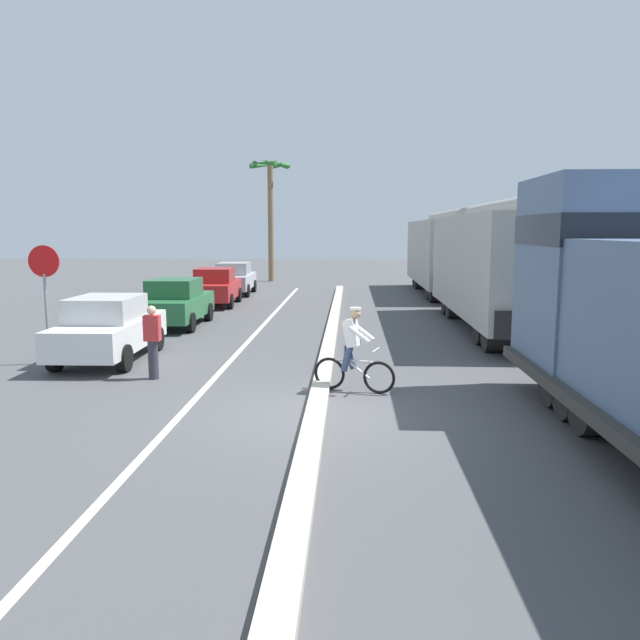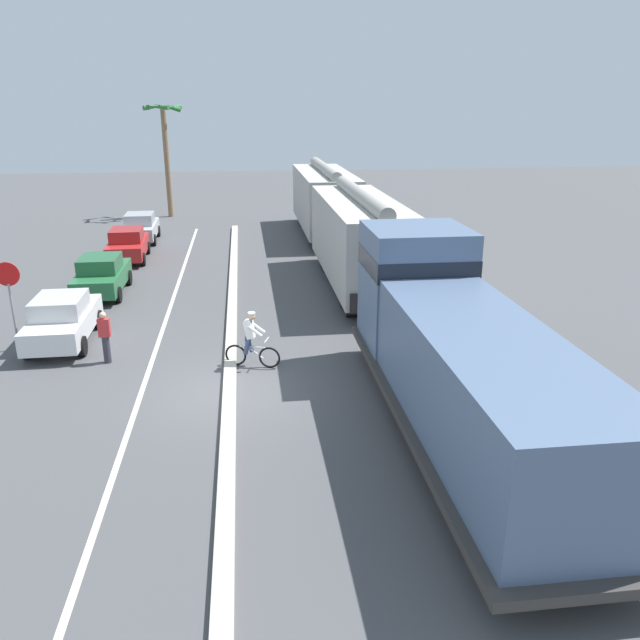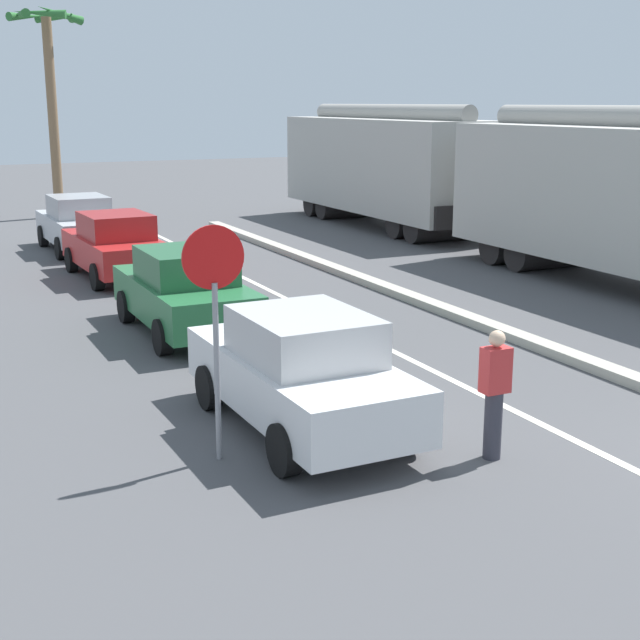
{
  "view_description": "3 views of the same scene",
  "coord_description": "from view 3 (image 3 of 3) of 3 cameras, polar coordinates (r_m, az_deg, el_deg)",
  "views": [
    {
      "loc": [
        0.58,
        -10.68,
        3.24
      ],
      "look_at": [
        -0.1,
        3.26,
        1.22
      ],
      "focal_mm": 35.0,
      "sensor_mm": 36.0,
      "label": 1
    },
    {
      "loc": [
        0.56,
        -15.72,
        7.45
      ],
      "look_at": [
        2.53,
        0.24,
        1.87
      ],
      "focal_mm": 35.0,
      "sensor_mm": 36.0,
      "label": 2
    },
    {
      "loc": [
        -10.0,
        -5.85,
        4.26
      ],
      "look_at": [
        -3.96,
        6.88,
        0.8
      ],
      "focal_mm": 50.0,
      "sensor_mm": 36.0,
      "label": 3
    }
  ],
  "objects": [
    {
      "name": "stop_sign",
      "position": [
        10.53,
        -6.77,
        1.44
      ],
      "size": [
        0.76,
        0.08,
        2.88
      ],
      "color": "gray",
      "rests_on": "ground"
    },
    {
      "name": "parked_car_green",
      "position": [
        16.86,
        -8.67,
        1.86
      ],
      "size": [
        1.85,
        4.21,
        1.62
      ],
      "color": "#286B3D",
      "rests_on": "ground"
    },
    {
      "name": "parked_car_white",
      "position": [
        11.73,
        -1.26,
        -3.28
      ],
      "size": [
        1.89,
        4.23,
        1.62
      ],
      "color": "silver",
      "rests_on": "ground"
    },
    {
      "name": "parked_car_silver",
      "position": [
        27.03,
        -15.19,
        6.0
      ],
      "size": [
        1.93,
        4.25,
        1.62
      ],
      "color": "#B7BABF",
      "rests_on": "ground"
    },
    {
      "name": "hopper_car_middle",
      "position": [
        31.29,
        4.22,
        9.76
      ],
      "size": [
        2.9,
        10.6,
        4.18
      ],
      "color": "#B0ADA6",
      "rests_on": "ground"
    },
    {
      "name": "lane_stripe",
      "position": [
        14.71,
        7.0,
        -3.12
      ],
      "size": [
        0.14,
        36.0,
        0.01
      ],
      "primitive_type": "cube",
      "color": "silver",
      "rests_on": "ground"
    },
    {
      "name": "pedestrian_by_cars",
      "position": [
        10.98,
        11.11,
        -4.57
      ],
      "size": [
        0.34,
        0.22,
        1.62
      ],
      "color": "#33333D",
      "rests_on": "ground"
    },
    {
      "name": "hopper_car_lead",
      "position": [
        22.0,
        19.38,
        7.33
      ],
      "size": [
        2.9,
        10.6,
        4.18
      ],
      "color": "#B1AEA6",
      "rests_on": "ground"
    },
    {
      "name": "median_curb",
      "position": [
        16.06,
        14.28,
        -1.72
      ],
      "size": [
        0.36,
        36.0,
        0.16
      ],
      "primitive_type": "cube",
      "color": "#B2AD9E",
      "rests_on": "ground"
    },
    {
      "name": "palm_tree_near",
      "position": [
        35.18,
        -16.93,
        15.42
      ],
      "size": [
        2.74,
        2.73,
        7.63
      ],
      "color": "#846647",
      "rests_on": "ground"
    },
    {
      "name": "parked_car_red",
      "position": [
        22.57,
        -12.95,
        4.67
      ],
      "size": [
        1.98,
        4.27,
        1.62
      ],
      "color": "red",
      "rests_on": "ground"
    }
  ]
}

